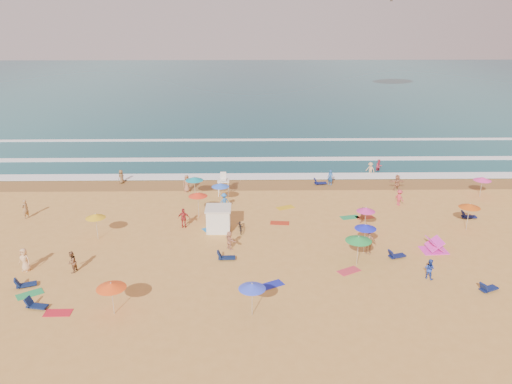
{
  "coord_description": "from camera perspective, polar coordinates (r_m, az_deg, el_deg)",
  "views": [
    {
      "loc": [
        -1.19,
        -39.27,
        18.16
      ],
      "look_at": [
        -0.47,
        6.0,
        1.5
      ],
      "focal_mm": 35.0,
      "sensor_mm": 36.0,
      "label": 1
    }
  ],
  "objects": [
    {
      "name": "ocean",
      "position": [
        124.61,
        -0.37,
        11.82
      ],
      "size": [
        220.0,
        140.0,
        0.18
      ],
      "primitive_type": "cube",
      "color": "#0C4756",
      "rests_on": "ground"
    },
    {
      "name": "ground",
      "position": [
        43.28,
        0.75,
        -4.61
      ],
      "size": [
        220.0,
        220.0,
        0.0
      ],
      "primitive_type": "plane",
      "color": "gold",
      "rests_on": "ground"
    },
    {
      "name": "popup_tents",
      "position": [
        50.03,
        25.71,
        -2.45
      ],
      "size": [
        17.4,
        13.25,
        1.2
      ],
      "color": "#FA37CE",
      "rests_on": "ground"
    },
    {
      "name": "cabana_roof",
      "position": [
        42.99,
        -4.34,
        -1.85
      ],
      "size": [
        2.2,
        2.2,
        0.12
      ],
      "primitive_type": "cube",
      "color": "silver",
      "rests_on": "cabana"
    },
    {
      "name": "beach_umbrellas",
      "position": [
        41.46,
        1.14,
        -2.54
      ],
      "size": [
        62.18,
        22.78,
        0.75
      ],
      "color": "#F9379D",
      "rests_on": "ground"
    },
    {
      "name": "cabana",
      "position": [
        43.4,
        -4.31,
        -3.15
      ],
      "size": [
        2.0,
        2.0,
        2.0
      ],
      "primitive_type": "cube",
      "color": "white",
      "rests_on": "ground"
    },
    {
      "name": "bicycle",
      "position": [
        43.25,
        -1.79,
        -3.91
      ],
      "size": [
        0.82,
        1.94,
        0.99
      ],
      "primitive_type": "imported",
      "rotation": [
        0.0,
        0.0,
        0.08
      ],
      "color": "black",
      "rests_on": "ground"
    },
    {
      "name": "loungers",
      "position": [
        41.2,
        8.4,
        -5.92
      ],
      "size": [
        44.06,
        24.6,
        0.34
      ],
      "color": "#0F1D4B",
      "rests_on": "ground"
    },
    {
      "name": "surf_foam",
      "position": [
        63.24,
        0.2,
        3.61
      ],
      "size": [
        200.0,
        18.7,
        0.05
      ],
      "color": "white",
      "rests_on": "ground"
    },
    {
      "name": "lifeguard_stand",
      "position": [
        51.57,
        -3.74,
        0.78
      ],
      "size": [
        1.2,
        1.2,
        2.1
      ],
      "primitive_type": null,
      "color": "white",
      "rests_on": "ground"
    },
    {
      "name": "towels",
      "position": [
        40.68,
        2.89,
        -6.32
      ],
      "size": [
        37.68,
        18.81,
        0.03
      ],
      "color": "red",
      "rests_on": "ground"
    },
    {
      "name": "wet_sand",
      "position": [
        54.88,
        0.38,
        0.88
      ],
      "size": [
        220.0,
        220.0,
        0.0
      ],
      "primitive_type": "plane",
      "color": "olive",
      "rests_on": "ground"
    },
    {
      "name": "beachgoers",
      "position": [
        47.31,
        2.11,
        -1.33
      ],
      "size": [
        37.42,
        25.84,
        2.1
      ],
      "color": "blue",
      "rests_on": "ground"
    }
  ]
}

